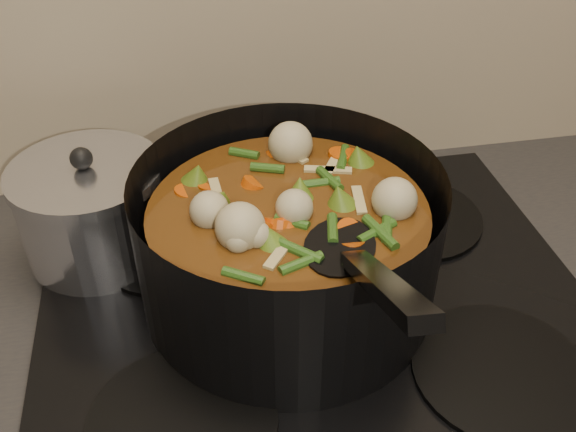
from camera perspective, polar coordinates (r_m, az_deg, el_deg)
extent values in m
cube|color=black|center=(0.77, 2.57, -10.16)|extent=(2.64, 0.64, 0.05)
cube|color=black|center=(0.74, 2.64, -8.33)|extent=(0.62, 0.54, 0.02)
cylinder|color=black|center=(0.64, -9.36, -17.63)|extent=(0.18, 0.18, 0.01)
cylinder|color=black|center=(0.70, 18.40, -12.91)|extent=(0.18, 0.18, 0.01)
cylinder|color=black|center=(0.82, -10.44, -2.66)|extent=(0.18, 0.18, 0.01)
cylinder|color=black|center=(0.87, 11.08, -0.08)|extent=(0.18, 0.18, 0.01)
cylinder|color=black|center=(0.69, 0.00, -2.18)|extent=(0.39, 0.39, 0.16)
cylinder|color=black|center=(0.74, 0.00, -6.67)|extent=(0.32, 0.32, 0.01)
cylinder|color=#5A2E0F|center=(0.70, 0.00, -3.03)|extent=(0.29, 0.29, 0.11)
cylinder|color=#CF5209|center=(0.67, 3.62, 0.81)|extent=(0.03, 0.03, 0.03)
cylinder|color=#CF5209|center=(0.72, 2.61, 3.73)|extent=(0.04, 0.04, 0.03)
cylinder|color=#CF5209|center=(0.75, -4.11, 4.90)|extent=(0.05, 0.04, 0.03)
cylinder|color=#CF5209|center=(0.68, -5.08, 0.78)|extent=(0.04, 0.04, 0.03)
cylinder|color=#CF5209|center=(0.62, -6.05, -3.45)|extent=(0.04, 0.04, 0.03)
cylinder|color=#CF5209|center=(0.63, 0.71, -1.94)|extent=(0.05, 0.05, 0.03)
cylinder|color=#CF5209|center=(0.64, 6.22, -1.41)|extent=(0.04, 0.04, 0.03)
cylinder|color=#CF5209|center=(0.72, 7.88, 2.94)|extent=(0.04, 0.04, 0.03)
cylinder|color=#CF5209|center=(0.71, 0.65, 3.28)|extent=(0.04, 0.05, 0.03)
cylinder|color=#CF5209|center=(0.72, -5.42, 3.51)|extent=(0.04, 0.04, 0.03)
cylinder|color=#CF5209|center=(0.66, -3.69, -0.01)|extent=(0.03, 0.03, 0.03)
sphere|color=tan|center=(0.67, 5.72, 2.03)|extent=(0.05, 0.05, 0.05)
sphere|color=tan|center=(0.71, -1.33, 4.52)|extent=(0.05, 0.05, 0.05)
sphere|color=tan|center=(0.64, -5.78, 0.33)|extent=(0.05, 0.05, 0.05)
sphere|color=tan|center=(0.61, 2.24, -2.15)|extent=(0.05, 0.05, 0.05)
sphere|color=tan|center=(0.68, 5.24, 2.74)|extent=(0.05, 0.05, 0.05)
cone|color=#56751D|center=(0.59, -2.41, -4.14)|extent=(0.04, 0.04, 0.04)
cone|color=#56751D|center=(0.64, 7.64, -1.05)|extent=(0.04, 0.04, 0.04)
cone|color=#56751D|center=(0.73, 4.02, 4.64)|extent=(0.04, 0.04, 0.04)
cone|color=#56751D|center=(0.72, -5.55, 3.95)|extent=(0.04, 0.04, 0.04)
cone|color=#56751D|center=(0.62, -6.67, -2.23)|extent=(0.04, 0.04, 0.04)
cone|color=#56751D|center=(0.60, 4.50, -3.54)|extent=(0.04, 0.04, 0.04)
cylinder|color=#365E1B|center=(0.70, 2.28, 2.85)|extent=(0.01, 0.04, 0.01)
cylinder|color=#365E1B|center=(0.75, -1.66, 5.80)|extent=(0.04, 0.04, 0.01)
cylinder|color=#365E1B|center=(0.71, -6.15, 3.25)|extent=(0.04, 0.02, 0.01)
cylinder|color=#365E1B|center=(0.65, -6.02, 0.09)|extent=(0.03, 0.04, 0.01)
cylinder|color=#365E1B|center=(0.63, -2.46, -1.41)|extent=(0.03, 0.04, 0.01)
cylinder|color=#365E1B|center=(0.58, 2.31, -5.61)|extent=(0.04, 0.02, 0.01)
cylinder|color=#365E1B|center=(0.63, 6.98, -1.84)|extent=(0.04, 0.04, 0.01)
cylinder|color=#365E1B|center=(0.68, 5.80, 1.59)|extent=(0.01, 0.04, 0.01)
cylinder|color=#365E1B|center=(0.70, 2.18, 2.88)|extent=(0.04, 0.03, 0.01)
cylinder|color=#365E1B|center=(0.75, -1.89, 5.77)|extent=(0.04, 0.02, 0.01)
cylinder|color=#365E1B|center=(0.71, -6.27, 3.16)|extent=(0.03, 0.04, 0.01)
cylinder|color=#365E1B|center=(0.65, -6.00, -0.01)|extent=(0.03, 0.04, 0.01)
cylinder|color=#365E1B|center=(0.63, -2.36, -1.46)|extent=(0.04, 0.02, 0.01)
cylinder|color=#365E1B|center=(0.58, 2.61, -5.56)|extent=(0.04, 0.04, 0.01)
cylinder|color=#365E1B|center=(0.63, 7.08, -1.72)|extent=(0.01, 0.04, 0.01)
cube|color=tan|center=(0.68, -6.80, 1.27)|extent=(0.05, 0.01, 0.00)
cube|color=tan|center=(0.60, -2.05, -3.61)|extent=(0.02, 0.05, 0.00)
cube|color=tan|center=(0.64, 6.57, -0.98)|extent=(0.05, 0.03, 0.00)
cube|color=tan|center=(0.72, 3.51, 4.00)|extent=(0.04, 0.04, 0.00)
cube|color=tan|center=(0.71, -4.85, 3.39)|extent=(0.03, 0.05, 0.00)
cube|color=tan|center=(0.63, -5.71, -1.99)|extent=(0.05, 0.02, 0.00)
ellipsoid|color=black|center=(0.62, 4.62, -2.88)|extent=(0.10, 0.11, 0.01)
cube|color=black|center=(0.50, 8.35, -5.99)|extent=(0.04, 0.19, 0.12)
cylinder|color=silver|center=(0.80, -16.85, 0.12)|extent=(0.17, 0.17, 0.11)
cylinder|color=silver|center=(0.77, -17.64, 3.68)|extent=(0.18, 0.18, 0.01)
sphere|color=black|center=(0.76, -17.91, 4.89)|extent=(0.03, 0.03, 0.03)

